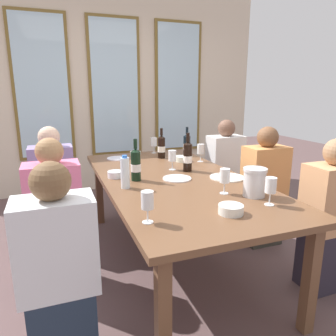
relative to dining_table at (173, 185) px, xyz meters
name	(u,v)px	position (x,y,z in m)	size (l,w,h in m)	color
ground_plane	(173,260)	(0.00, 0.00, -0.68)	(12.00, 12.00, 0.00)	brown
back_wall_with_windows	(115,88)	(0.00, 2.28, 0.77)	(4.30, 0.10, 2.90)	beige
dining_table	(173,185)	(0.00, 0.00, 0.00)	(1.10, 2.25, 0.74)	brown
white_plate_0	(177,178)	(0.01, -0.05, 0.07)	(0.23, 0.23, 0.01)	white
white_plate_1	(118,158)	(-0.27, 0.86, 0.07)	(0.22, 0.22, 0.01)	white
white_plate_2	(227,177)	(0.40, -0.16, 0.07)	(0.28, 0.28, 0.01)	white
metal_pitcher	(255,182)	(0.34, -0.60, 0.16)	(0.16, 0.16, 0.19)	silver
wine_bottle_0	(161,147)	(0.16, 0.74, 0.18)	(0.08, 0.08, 0.31)	black
wine_bottle_1	(187,145)	(0.45, 0.77, 0.18)	(0.08, 0.08, 0.31)	black
wine_bottle_2	(136,165)	(-0.30, 0.03, 0.19)	(0.08, 0.08, 0.33)	black
wine_bottle_3	(188,156)	(0.19, 0.16, 0.19)	(0.08, 0.08, 0.33)	black
tasting_bowl_0	(231,209)	(0.03, -0.82, 0.09)	(0.14, 0.14, 0.05)	silver
tasting_bowl_1	(115,174)	(-0.44, 0.17, 0.09)	(0.12, 0.12, 0.05)	white
tasting_bowl_2	(182,159)	(0.30, 0.52, 0.09)	(0.13, 0.13, 0.05)	white
tasting_bowl_3	(135,153)	(-0.06, 0.98, 0.09)	(0.12, 0.12, 0.04)	white
water_bottle	(125,173)	(-0.42, -0.13, 0.18)	(0.06, 0.06, 0.24)	white
wine_glass_0	(147,201)	(-0.45, -0.77, 0.19)	(0.07, 0.07, 0.17)	white
wine_glass_1	(172,157)	(0.08, 0.24, 0.18)	(0.07, 0.07, 0.17)	white
wine_glass_2	(271,187)	(0.33, -0.78, 0.18)	(0.07, 0.07, 0.17)	white
wine_glass_3	(225,177)	(0.18, -0.49, 0.18)	(0.07, 0.07, 0.17)	white
wine_glass_4	(201,150)	(0.46, 0.45, 0.18)	(0.07, 0.07, 0.17)	white
wine_glass_5	(154,143)	(0.16, 1.02, 0.18)	(0.07, 0.07, 0.17)	white
seated_person_0	(59,275)	(-0.91, -0.77, -0.15)	(0.38, 0.24, 1.11)	#212E41
seated_person_1	(329,220)	(0.91, -0.71, -0.15)	(0.38, 0.24, 1.11)	#2C2632
seated_person_2	(56,218)	(-0.91, 0.00, -0.15)	(0.38, 0.24, 1.11)	#2E2240
seated_person_3	(264,190)	(0.91, 0.03, -0.15)	(0.38, 0.24, 1.11)	#37372E
seated_person_4	(54,189)	(-0.91, 0.73, -0.15)	(0.38, 0.24, 1.11)	#22263E
seated_person_5	(225,171)	(0.91, 0.74, -0.15)	(0.38, 0.24, 1.11)	#313842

